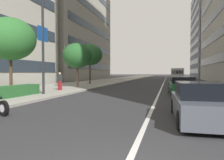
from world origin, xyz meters
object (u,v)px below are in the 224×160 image
at_px(street_tree_mid_sidewalk, 10,39).
at_px(street_tree_far_plaza, 90,55).
at_px(street_lamp_with_banners, 46,26).
at_px(car_approaching_light, 183,83).
at_px(pedestrian_on_plaza, 60,81).
at_px(car_following_behind, 200,103).
at_px(delivery_van_ahead, 177,75).
at_px(street_tree_by_lamp_post, 77,56).
at_px(car_mid_block_traffic, 182,86).

distance_m(street_tree_mid_sidewalk, street_tree_far_plaza, 14.96).
bearing_deg(street_lamp_with_banners, car_approaching_light, -43.01).
distance_m(street_tree_mid_sidewalk, pedestrian_on_plaza, 5.60).
bearing_deg(car_following_behind, delivery_van_ahead, -3.28).
relative_size(delivery_van_ahead, street_tree_mid_sidewalk, 0.90).
height_order(car_following_behind, street_lamp_with_banners, street_lamp_with_banners).
bearing_deg(street_tree_mid_sidewalk, car_approaching_light, -46.83).
relative_size(street_tree_far_plaza, pedestrian_on_plaza, 3.48).
bearing_deg(street_tree_by_lamp_post, car_following_behind, -139.62).
height_order(street_lamp_with_banners, street_tree_by_lamp_post, street_lamp_with_banners).
xyz_separation_m(car_mid_block_traffic, street_lamp_with_banners, (-3.50, 10.00, 4.61)).
height_order(car_following_behind, car_approaching_light, car_following_behind).
distance_m(car_following_behind, street_lamp_with_banners, 12.46).
bearing_deg(street_tree_by_lamp_post, street_tree_far_plaza, 10.57).
bearing_deg(street_lamp_with_banners, street_tree_far_plaza, 8.10).
xyz_separation_m(delivery_van_ahead, street_tree_by_lamp_post, (-15.91, 11.07, 2.30)).
distance_m(street_tree_by_lamp_post, street_tree_far_plaza, 7.25).
xyz_separation_m(car_mid_block_traffic, street_tree_by_lamp_post, (3.48, 10.68, 2.95)).
xyz_separation_m(car_following_behind, pedestrian_on_plaza, (8.98, 10.82, 0.31)).
xyz_separation_m(delivery_van_ahead, street_tree_mid_sidewalk, (-23.77, 12.83, 2.95)).
distance_m(car_mid_block_traffic, street_tree_mid_sidewalk, 13.68).
distance_m(car_following_behind, delivery_van_ahead, 28.57).
relative_size(street_lamp_with_banners, pedestrian_on_plaza, 5.32).
bearing_deg(car_mid_block_traffic, pedestrian_on_plaza, 88.13).
height_order(car_following_behind, street_tree_mid_sidewalk, street_tree_mid_sidewalk).
xyz_separation_m(street_lamp_with_banners, pedestrian_on_plaza, (3.31, 0.74, -4.31)).
xyz_separation_m(car_approaching_light, street_tree_by_lamp_post, (-4.34, 11.24, 3.00)).
height_order(street_tree_mid_sidewalk, street_tree_far_plaza, street_tree_far_plaza).
relative_size(car_mid_block_traffic, car_approaching_light, 0.98).
distance_m(car_mid_block_traffic, car_approaching_light, 7.85).
bearing_deg(delivery_van_ahead, pedestrian_on_plaza, 150.89).
xyz_separation_m(car_following_behind, delivery_van_ahead, (28.56, -0.31, 0.66)).
xyz_separation_m(delivery_van_ahead, street_lamp_with_banners, (-22.89, 10.39, 3.97)).
relative_size(street_lamp_with_banners, street_tree_far_plaza, 1.53).
bearing_deg(car_approaching_light, delivery_van_ahead, 1.42).
distance_m(street_tree_mid_sidewalk, street_tree_by_lamp_post, 8.08).
height_order(car_following_behind, delivery_van_ahead, delivery_van_ahead).
distance_m(delivery_van_ahead, street_tree_mid_sidewalk, 27.17).
relative_size(car_following_behind, car_mid_block_traffic, 0.96).
bearing_deg(car_mid_block_traffic, street_lamp_with_banners, 106.41).
xyz_separation_m(car_following_behind, street_tree_mid_sidewalk, (4.79, 12.53, 3.61)).
bearing_deg(car_following_behind, street_tree_far_plaza, 28.80).
height_order(car_mid_block_traffic, car_approaching_light, car_mid_block_traffic).
xyz_separation_m(car_following_behind, car_approaching_light, (16.99, -0.48, -0.04)).
height_order(car_following_behind, pedestrian_on_plaza, pedestrian_on_plaza).
bearing_deg(street_tree_far_plaza, pedestrian_on_plaza, -173.31).
height_order(street_tree_far_plaza, pedestrian_on_plaza, street_tree_far_plaza).
bearing_deg(car_approaching_light, car_mid_block_traffic, 176.48).
bearing_deg(street_tree_by_lamp_post, car_approaching_light, -68.88).
bearing_deg(street_tree_mid_sidewalk, street_lamp_with_banners, -70.24).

